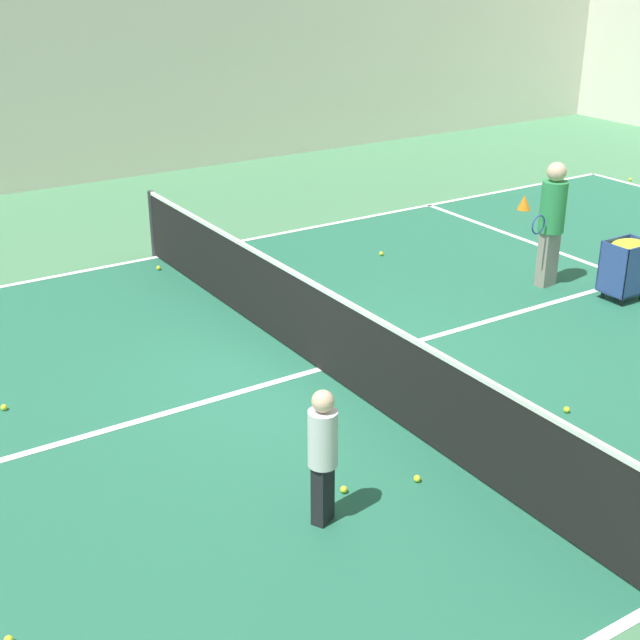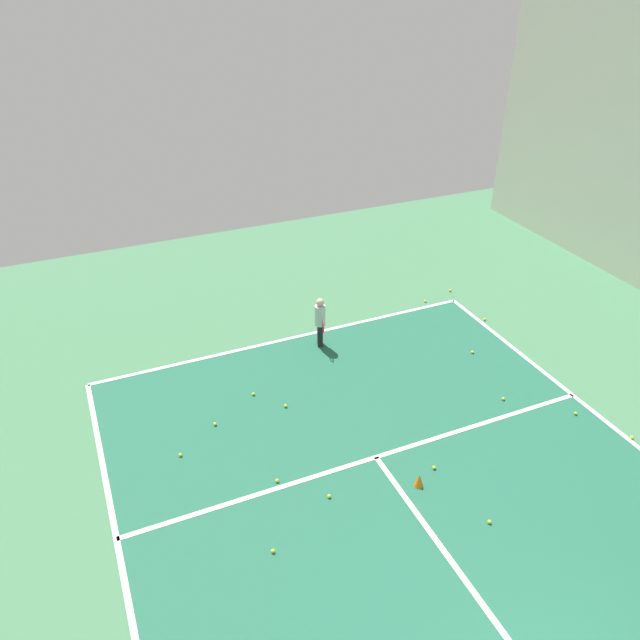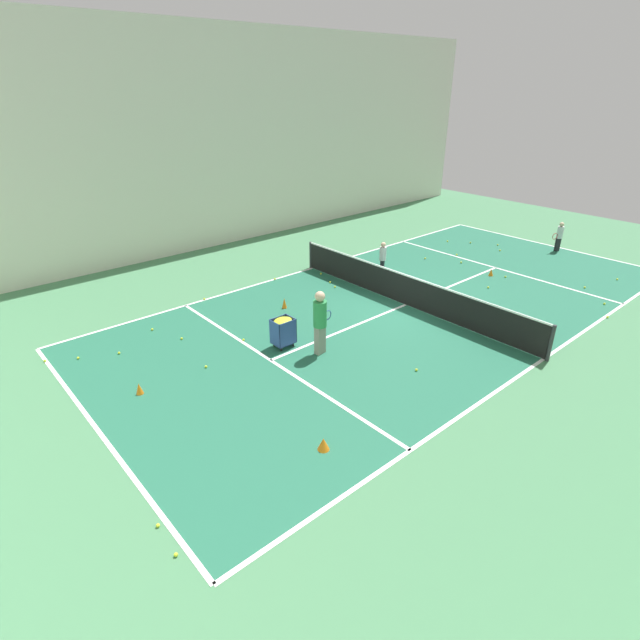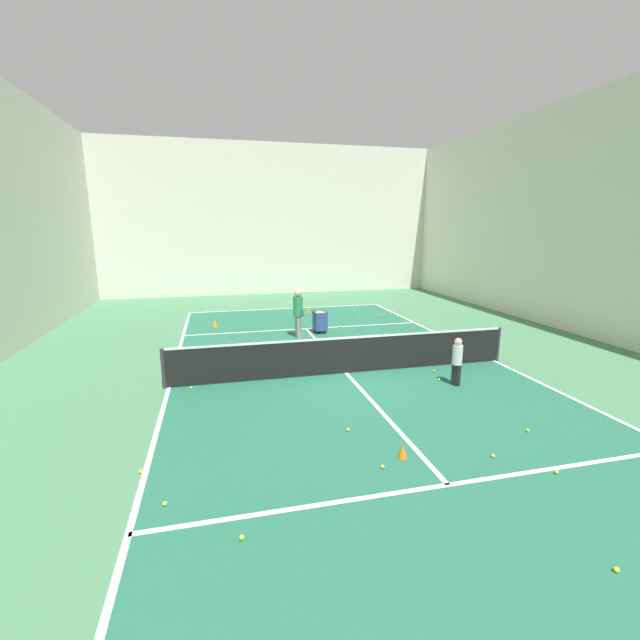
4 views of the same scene
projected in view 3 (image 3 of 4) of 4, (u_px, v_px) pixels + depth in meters
name	position (u px, v px, depth m)	size (l,w,h in m)	color
ground_plane	(405.00, 305.00, 16.64)	(34.52, 34.52, 0.00)	#477F56
court_playing_area	(405.00, 305.00, 16.64)	(9.58, 20.18, 0.00)	#23664C
line_baseline_near	(550.00, 245.00, 22.63)	(9.58, 0.10, 0.00)	white
line_baseline_far	(98.00, 431.00, 10.65)	(9.58, 0.10, 0.00)	white
line_sideline_left	(543.00, 359.00, 13.39)	(0.10, 20.18, 0.00)	white
line_sideline_right	(312.00, 268.00, 19.88)	(0.10, 20.18, 0.00)	white
line_service_near	(495.00, 268.00, 19.93)	(9.58, 0.10, 0.00)	white
line_service_far	(271.00, 360.00, 13.34)	(9.58, 0.10, 0.00)	white
line_centre_service	(405.00, 305.00, 16.64)	(0.10, 11.10, 0.00)	white
hall_enclosure_right	(233.00, 140.00, 21.51)	(0.15, 30.82, 8.90)	silver
tennis_net	(407.00, 290.00, 16.40)	(9.88, 0.10, 1.06)	#2D2D33
player_near_baseline	(560.00, 235.00, 21.59)	(0.32, 0.61, 1.28)	black
coach_at_net	(320.00, 319.00, 13.26)	(0.40, 0.70, 1.82)	gray
child_midcourt	(383.00, 256.00, 18.96)	(0.34, 0.34, 1.28)	black
ball_cart	(283.00, 327.00, 13.80)	(0.47, 0.60, 0.86)	#2D478C
training_cone_0	(491.00, 272.00, 19.07)	(0.17, 0.17, 0.27)	orange
training_cone_1	(284.00, 303.00, 16.34)	(0.16, 0.16, 0.35)	orange
training_cone_2	(139.00, 389.00, 11.86)	(0.18, 0.18, 0.29)	orange
training_cone_3	(323.00, 444.00, 10.07)	(0.25, 0.25, 0.27)	orange
tennis_ball_0	(335.00, 287.00, 18.00)	(0.07, 0.07, 0.07)	yellow
tennis_ball_2	(505.00, 277.00, 18.93)	(0.07, 0.07, 0.07)	yellow
tennis_ball_3	(500.00, 250.00, 21.86)	(0.07, 0.07, 0.07)	yellow
tennis_ball_4	(243.00, 340.00, 14.33)	(0.07, 0.07, 0.07)	yellow
tennis_ball_5	(78.00, 358.00, 13.39)	(0.07, 0.07, 0.07)	yellow
tennis_ball_6	(604.00, 304.00, 16.64)	(0.07, 0.07, 0.07)	yellow
tennis_ball_8	(461.00, 262.00, 20.41)	(0.07, 0.07, 0.07)	yellow
tennis_ball_9	(330.00, 282.00, 18.41)	(0.07, 0.07, 0.07)	yellow
tennis_ball_10	(425.00, 258.00, 20.88)	(0.07, 0.07, 0.07)	yellow
tennis_ball_12	(363.00, 280.00, 18.61)	(0.07, 0.07, 0.07)	yellow
tennis_ball_13	(447.00, 241.00, 23.11)	(0.07, 0.07, 0.07)	yellow
tennis_ball_14	(119.00, 353.00, 13.64)	(0.07, 0.07, 0.07)	yellow
tennis_ball_15	(498.00, 245.00, 22.59)	(0.07, 0.07, 0.07)	yellow
tennis_ball_16	(182.00, 338.00, 14.40)	(0.07, 0.07, 0.07)	yellow
tennis_ball_17	(204.00, 299.00, 17.01)	(0.07, 0.07, 0.07)	yellow
tennis_ball_18	(585.00, 287.00, 17.95)	(0.07, 0.07, 0.07)	yellow
tennis_ball_19	(45.00, 361.00, 13.25)	(0.07, 0.07, 0.07)	yellow
tennis_ball_20	(158.00, 525.00, 8.35)	(0.07, 0.07, 0.07)	yellow
tennis_ball_21	(607.00, 317.00, 15.71)	(0.07, 0.07, 0.07)	yellow
tennis_ball_22	(275.00, 279.00, 18.71)	(0.07, 0.07, 0.07)	yellow
tennis_ball_23	(617.00, 279.00, 18.68)	(0.07, 0.07, 0.07)	yellow
tennis_ball_24	(470.00, 243.00, 22.90)	(0.07, 0.07, 0.07)	yellow
tennis_ball_25	(321.00, 274.00, 19.22)	(0.07, 0.07, 0.07)	yellow
tennis_ball_26	(176.00, 555.00, 7.84)	(0.07, 0.07, 0.07)	yellow
tennis_ball_27	(457.00, 255.00, 21.32)	(0.07, 0.07, 0.07)	yellow
tennis_ball_28	(528.00, 348.00, 13.90)	(0.07, 0.07, 0.07)	yellow
tennis_ball_29	(380.00, 277.00, 18.86)	(0.07, 0.07, 0.07)	yellow
tennis_ball_30	(416.00, 370.00, 12.84)	(0.07, 0.07, 0.07)	yellow
tennis_ball_31	(152.00, 329.00, 14.93)	(0.07, 0.07, 0.07)	yellow
tennis_ball_32	(322.00, 296.00, 17.20)	(0.07, 0.07, 0.07)	yellow
tennis_ball_33	(206.00, 367.00, 12.98)	(0.07, 0.07, 0.07)	yellow
tennis_ball_34	(488.00, 287.00, 17.95)	(0.07, 0.07, 0.07)	yellow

